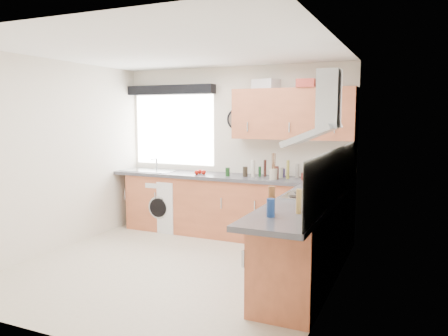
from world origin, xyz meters
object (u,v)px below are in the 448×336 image
at_px(oven, 308,241).
at_px(washing_machine, 167,204).
at_px(extractor_hood, 321,116).
at_px(upper_cabinets, 293,114).

xyz_separation_m(oven, washing_machine, (-2.50, 1.18, -0.03)).
xyz_separation_m(oven, extractor_hood, (0.10, -0.00, 1.34)).
distance_m(oven, washing_machine, 2.76).
bearing_deg(extractor_hood, washing_machine, 155.64).
xyz_separation_m(upper_cabinets, washing_machine, (-1.95, -0.15, -1.41)).
height_order(oven, extractor_hood, extractor_hood).
distance_m(oven, upper_cabinets, 1.99).
relative_size(extractor_hood, washing_machine, 0.99).
bearing_deg(oven, extractor_hood, -0.00).
bearing_deg(washing_machine, extractor_hood, -21.28).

